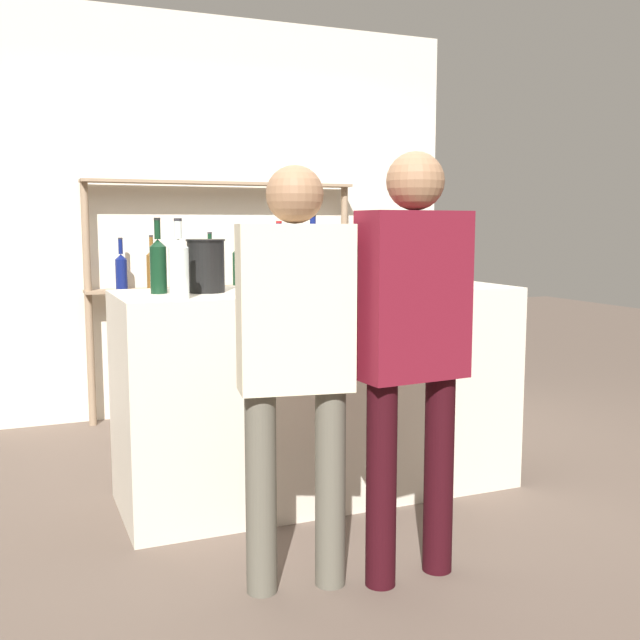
% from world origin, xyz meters
% --- Properties ---
extents(ground_plane, '(16.00, 16.00, 0.00)m').
position_xyz_m(ground_plane, '(0.00, 0.00, 0.00)').
color(ground_plane, brown).
extents(bar_counter, '(1.97, 0.69, 1.04)m').
position_xyz_m(bar_counter, '(0.00, 0.00, 0.52)').
color(bar_counter, beige).
rests_on(bar_counter, ground_plane).
extents(back_wall, '(3.57, 0.12, 2.80)m').
position_xyz_m(back_wall, '(0.00, 1.94, 1.40)').
color(back_wall, beige).
rests_on(back_wall, ground_plane).
extents(back_shelf, '(1.92, 0.18, 1.65)m').
position_xyz_m(back_shelf, '(-0.01, 1.76, 1.09)').
color(back_shelf, '#897056').
rests_on(back_shelf, ground_plane).
extents(counter_bottle_0, '(0.09, 0.09, 0.37)m').
position_xyz_m(counter_bottle_0, '(0.51, -0.21, 1.18)').
color(counter_bottle_0, black).
rests_on(counter_bottle_0, bar_counter).
extents(counter_bottle_1, '(0.08, 0.08, 0.34)m').
position_xyz_m(counter_bottle_1, '(-0.75, -0.23, 1.17)').
color(counter_bottle_1, silver).
rests_on(counter_bottle_1, bar_counter).
extents(counter_bottle_2, '(0.08, 0.08, 0.35)m').
position_xyz_m(counter_bottle_2, '(-0.78, 0.05, 1.17)').
color(counter_bottle_2, black).
rests_on(counter_bottle_2, bar_counter).
extents(counter_bottle_3, '(0.07, 0.07, 0.33)m').
position_xyz_m(counter_bottle_3, '(-0.15, 0.18, 1.17)').
color(counter_bottle_3, '#0F1956').
rests_on(counter_bottle_3, bar_counter).
extents(counter_bottle_4, '(0.08, 0.08, 0.36)m').
position_xyz_m(counter_bottle_4, '(-0.03, 0.03, 1.18)').
color(counter_bottle_4, '#0F1956').
rests_on(counter_bottle_4, bar_counter).
extents(counter_bottle_5, '(0.09, 0.09, 0.36)m').
position_xyz_m(counter_bottle_5, '(0.36, 0.02, 1.18)').
color(counter_bottle_5, brown).
rests_on(counter_bottle_5, bar_counter).
extents(wine_glass, '(0.07, 0.07, 0.16)m').
position_xyz_m(wine_glass, '(-0.05, -0.21, 1.16)').
color(wine_glass, silver).
rests_on(wine_glass, bar_counter).
extents(ice_bucket, '(0.18, 0.18, 0.25)m').
position_xyz_m(ice_bucket, '(-0.57, 0.02, 1.16)').
color(ice_bucket, black).
rests_on(ice_bucket, bar_counter).
extents(customer_center, '(0.42, 0.21, 1.61)m').
position_xyz_m(customer_center, '(-0.04, -1.00, 0.95)').
color(customer_center, black).
rests_on(customer_center, ground_plane).
extents(customer_left, '(0.43, 0.24, 1.56)m').
position_xyz_m(customer_left, '(-0.47, -0.91, 0.92)').
color(customer_left, '#575347').
rests_on(customer_left, ground_plane).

